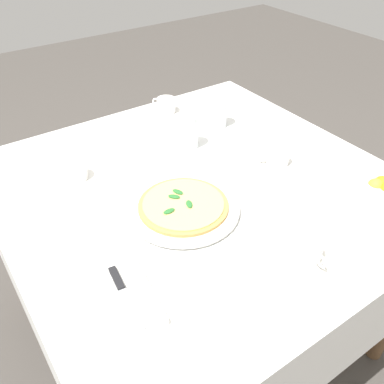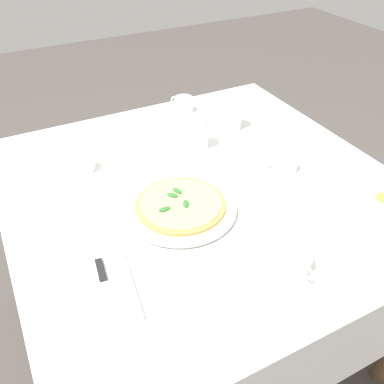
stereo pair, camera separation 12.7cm
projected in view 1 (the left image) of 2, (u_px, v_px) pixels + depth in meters
ground_plane at (198, 325)px, 1.79m from camera, size 8.00×8.00×0.00m
dining_table at (199, 214)px, 1.41m from camera, size 1.21×1.21×0.75m
pizza_plate at (183, 209)px, 1.22m from camera, size 0.33×0.33×0.02m
pizza at (183, 205)px, 1.21m from camera, size 0.26×0.26×0.02m
coffee_cup_near_left at (76, 173)px, 1.34m from camera, size 0.13×0.13×0.06m
coffee_cup_right_edge at (277, 158)px, 1.41m from camera, size 0.13×0.13×0.06m
coffee_cup_center_back at (166, 107)px, 1.72m from camera, size 0.13×0.13×0.07m
coffee_cup_far_left at (307, 251)px, 1.06m from camera, size 0.13×0.13×0.06m
water_glass_near_right at (188, 133)px, 1.49m from camera, size 0.07×0.07×0.12m
water_glass_back_corner at (218, 113)px, 1.61m from camera, size 0.07×0.07×0.12m
napkin_folded at (124, 297)px, 0.97m from camera, size 0.24×0.16×0.02m
dinner_knife at (124, 294)px, 0.96m from camera, size 0.20×0.04×0.01m
citrus_bowl at (380, 190)px, 1.27m from camera, size 0.15×0.15×0.06m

